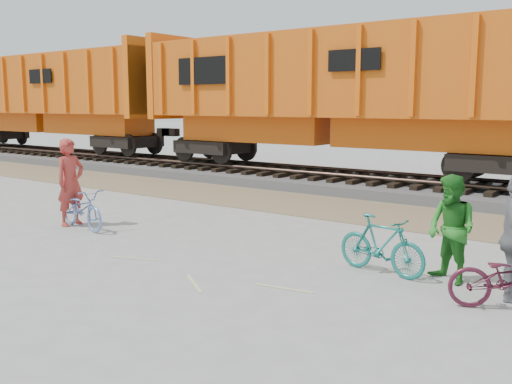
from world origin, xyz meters
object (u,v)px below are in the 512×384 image
(bicycle_teal, at_px, (381,245))
(person_solo, at_px, (70,182))
(hopper_car_left, at_px, (54,96))
(bicycle_blue, at_px, (82,209))
(hopper_car_center, at_px, (336,92))
(person_man, at_px, (451,229))

(bicycle_teal, relative_size, person_solo, 0.81)
(hopper_car_left, bearing_deg, bicycle_blue, -32.56)
(hopper_car_left, bearing_deg, hopper_car_center, 0.00)
(hopper_car_left, relative_size, bicycle_teal, 9.17)
(hopper_car_center, height_order, bicycle_blue, hopper_car_center)
(bicycle_teal, bearing_deg, person_solo, 103.82)
(bicycle_blue, distance_m, person_solo, 0.73)
(hopper_car_center, bearing_deg, bicycle_blue, -97.68)
(hopper_car_left, relative_size, bicycle_blue, 8.54)
(person_solo, xyz_separation_m, person_man, (7.96, 0.84, -0.14))
(hopper_car_center, distance_m, bicycle_teal, 9.98)
(bicycle_teal, bearing_deg, bicycle_blue, 105.10)
(hopper_car_left, height_order, hopper_car_center, same)
(bicycle_blue, bearing_deg, bicycle_teal, -74.13)
(hopper_car_left, distance_m, person_solo, 16.05)
(hopper_car_center, bearing_deg, bicycle_teal, -56.87)
(bicycle_teal, bearing_deg, person_man, -70.09)
(hopper_car_center, relative_size, person_solo, 7.39)
(bicycle_teal, distance_m, person_man, 1.08)
(hopper_car_center, xyz_separation_m, bicycle_teal, (5.28, -8.08, -2.55))
(hopper_car_left, xyz_separation_m, person_man, (21.28, -7.88, -2.20))
(bicycle_blue, xyz_separation_m, person_man, (7.46, 0.94, 0.37))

